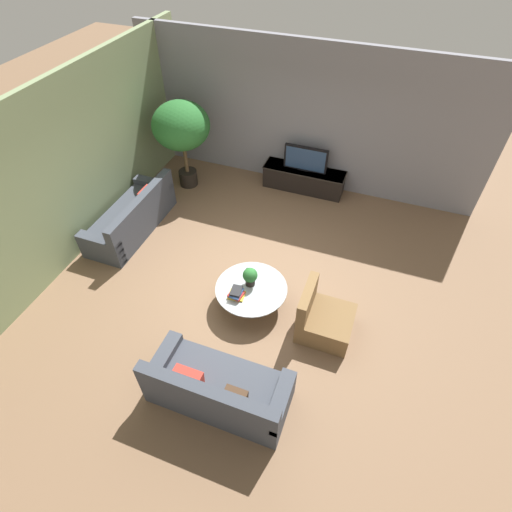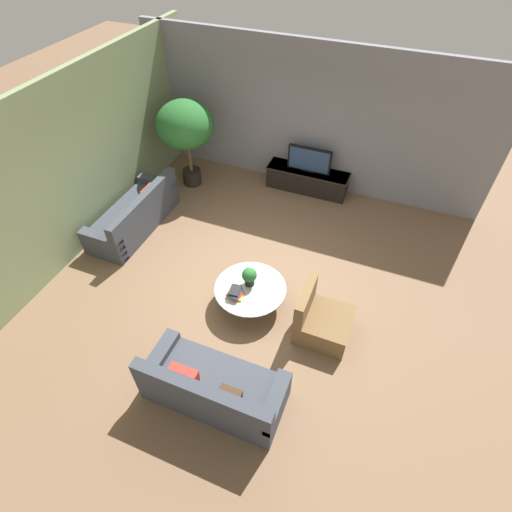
# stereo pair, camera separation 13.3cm
# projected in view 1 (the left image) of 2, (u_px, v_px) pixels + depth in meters

# --- Properties ---
(ground_plane) EXTENTS (24.00, 24.00, 0.00)m
(ground_plane) POSITION_uv_depth(u_px,v_px,m) (249.00, 278.00, 7.06)
(ground_plane) COLOR brown
(back_wall_stone) EXTENTS (7.40, 0.12, 3.00)m
(back_wall_stone) POSITION_uv_depth(u_px,v_px,m) (305.00, 118.00, 8.15)
(back_wall_stone) COLOR gray
(back_wall_stone) RESTS_ON ground
(side_wall_left) EXTENTS (0.12, 7.40, 3.00)m
(side_wall_left) POSITION_uv_depth(u_px,v_px,m) (77.00, 164.00, 6.93)
(side_wall_left) COLOR gray
(side_wall_left) RESTS_ON ground
(media_console) EXTENTS (1.78, 0.50, 0.50)m
(media_console) POSITION_uv_depth(u_px,v_px,m) (304.00, 179.00, 8.78)
(media_console) COLOR black
(media_console) RESTS_ON ground
(television) EXTENTS (0.93, 0.13, 0.53)m
(television) POSITION_uv_depth(u_px,v_px,m) (306.00, 159.00, 8.42)
(television) COLOR black
(television) RESTS_ON media_console
(coffee_table) EXTENTS (1.16, 1.16, 0.38)m
(coffee_table) POSITION_uv_depth(u_px,v_px,m) (251.00, 292.00, 6.48)
(coffee_table) COLOR #756656
(coffee_table) RESTS_ON ground
(couch_by_wall) EXTENTS (0.84, 2.08, 0.84)m
(couch_by_wall) POSITION_uv_depth(u_px,v_px,m) (132.00, 218.00, 7.79)
(couch_by_wall) COLOR #3D424C
(couch_by_wall) RESTS_ON ground
(couch_near_entry) EXTENTS (1.88, 0.84, 0.84)m
(couch_near_entry) POSITION_uv_depth(u_px,v_px,m) (218.00, 389.00, 5.29)
(couch_near_entry) COLOR #3D424C
(couch_near_entry) RESTS_ON ground
(armchair_wicker) EXTENTS (0.80, 0.76, 0.86)m
(armchair_wicker) POSITION_uv_depth(u_px,v_px,m) (323.00, 319.00, 6.10)
(armchair_wicker) COLOR brown
(armchair_wicker) RESTS_ON ground
(potted_palm_tall) EXTENTS (1.19, 1.19, 1.90)m
(potted_palm_tall) POSITION_uv_depth(u_px,v_px,m) (181.00, 128.00, 8.12)
(potted_palm_tall) COLOR black
(potted_palm_tall) RESTS_ON ground
(potted_plant_tabletop) EXTENTS (0.24, 0.24, 0.33)m
(potted_plant_tabletop) POSITION_uv_depth(u_px,v_px,m) (250.00, 276.00, 6.32)
(potted_plant_tabletop) COLOR black
(potted_plant_tabletop) RESTS_ON coffee_table
(book_stack) EXTENTS (0.27, 0.26, 0.13)m
(book_stack) POSITION_uv_depth(u_px,v_px,m) (236.00, 293.00, 6.24)
(book_stack) COLOR gold
(book_stack) RESTS_ON coffee_table
(remote_black) EXTENTS (0.11, 0.16, 0.02)m
(remote_black) POSITION_uv_depth(u_px,v_px,m) (248.00, 272.00, 6.64)
(remote_black) COLOR black
(remote_black) RESTS_ON coffee_table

